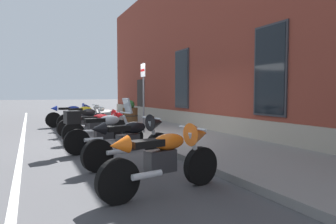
{
  "coord_description": "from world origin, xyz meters",
  "views": [
    {
      "loc": [
        8.86,
        -2.97,
        1.46
      ],
      "look_at": [
        1.13,
        0.64,
        0.93
      ],
      "focal_mm": 31.77,
      "sensor_mm": 36.0,
      "label": 1
    }
  ],
  "objects_px": {
    "motorcycle_yellow_naked": "(83,118)",
    "motorcycle_silver_touring": "(101,130)",
    "motorcycle_blue_sport": "(73,114)",
    "motorcycle_red_sport": "(100,124)",
    "motorcycle_black_sport": "(133,138)",
    "motorcycle_black_naked": "(87,122)",
    "barrel_planter": "(130,114)",
    "motorcycle_orange_sport": "(168,156)",
    "parking_sign": "(143,88)"
  },
  "relations": [
    {
      "from": "motorcycle_yellow_naked",
      "to": "barrel_planter",
      "type": "bearing_deg",
      "value": 106.38
    },
    {
      "from": "motorcycle_blue_sport",
      "to": "motorcycle_black_sport",
      "type": "bearing_deg",
      "value": 1.07
    },
    {
      "from": "motorcycle_silver_touring",
      "to": "barrel_planter",
      "type": "relative_size",
      "value": 1.98
    },
    {
      "from": "motorcycle_silver_touring",
      "to": "motorcycle_orange_sport",
      "type": "relative_size",
      "value": 1.0
    },
    {
      "from": "motorcycle_yellow_naked",
      "to": "motorcycle_red_sport",
      "type": "bearing_deg",
      "value": -0.65
    },
    {
      "from": "motorcycle_blue_sport",
      "to": "barrel_planter",
      "type": "distance_m",
      "value": 2.52
    },
    {
      "from": "motorcycle_blue_sport",
      "to": "motorcycle_black_naked",
      "type": "relative_size",
      "value": 1.07
    },
    {
      "from": "motorcycle_orange_sport",
      "to": "motorcycle_red_sport",
      "type": "bearing_deg",
      "value": 179.0
    },
    {
      "from": "motorcycle_yellow_naked",
      "to": "motorcycle_orange_sport",
      "type": "xyz_separation_m",
      "value": [
        8.27,
        -0.12,
        0.05
      ]
    },
    {
      "from": "motorcycle_red_sport",
      "to": "parking_sign",
      "type": "height_order",
      "value": "parking_sign"
    },
    {
      "from": "motorcycle_blue_sport",
      "to": "motorcycle_orange_sport",
      "type": "xyz_separation_m",
      "value": [
        9.76,
        0.09,
        -0.02
      ]
    },
    {
      "from": "motorcycle_black_naked",
      "to": "parking_sign",
      "type": "height_order",
      "value": "parking_sign"
    },
    {
      "from": "motorcycle_black_sport",
      "to": "barrel_planter",
      "type": "bearing_deg",
      "value": 162.73
    },
    {
      "from": "motorcycle_yellow_naked",
      "to": "barrel_planter",
      "type": "xyz_separation_m",
      "value": [
        -0.63,
        2.15,
        0.06
      ]
    },
    {
      "from": "motorcycle_yellow_naked",
      "to": "motorcycle_silver_touring",
      "type": "relative_size",
      "value": 1.0
    },
    {
      "from": "motorcycle_blue_sport",
      "to": "motorcycle_yellow_naked",
      "type": "height_order",
      "value": "motorcycle_blue_sport"
    },
    {
      "from": "motorcycle_blue_sport",
      "to": "motorcycle_yellow_naked",
      "type": "distance_m",
      "value": 1.51
    },
    {
      "from": "motorcycle_black_naked",
      "to": "motorcycle_black_sport",
      "type": "xyz_separation_m",
      "value": [
        4.87,
        0.09,
        0.07
      ]
    },
    {
      "from": "motorcycle_yellow_naked",
      "to": "motorcycle_black_naked",
      "type": "distance_m",
      "value": 1.63
    },
    {
      "from": "motorcycle_red_sport",
      "to": "barrel_planter",
      "type": "distance_m",
      "value": 4.47
    },
    {
      "from": "motorcycle_blue_sport",
      "to": "motorcycle_orange_sport",
      "type": "distance_m",
      "value": 9.76
    },
    {
      "from": "motorcycle_orange_sport",
      "to": "barrel_planter",
      "type": "height_order",
      "value": "barrel_planter"
    },
    {
      "from": "motorcycle_yellow_naked",
      "to": "motorcycle_orange_sport",
      "type": "bearing_deg",
      "value": -0.86
    },
    {
      "from": "motorcycle_black_naked",
      "to": "motorcycle_black_sport",
      "type": "height_order",
      "value": "motorcycle_black_sport"
    },
    {
      "from": "motorcycle_silver_touring",
      "to": "parking_sign",
      "type": "distance_m",
      "value": 3.13
    },
    {
      "from": "motorcycle_silver_touring",
      "to": "motorcycle_blue_sport",
      "type": "bearing_deg",
      "value": 178.71
    },
    {
      "from": "motorcycle_red_sport",
      "to": "motorcycle_black_sport",
      "type": "xyz_separation_m",
      "value": [
        3.23,
        -0.03,
        0.02
      ]
    },
    {
      "from": "motorcycle_red_sport",
      "to": "barrel_planter",
      "type": "xyz_separation_m",
      "value": [
        -3.89,
        2.19,
        0.02
      ]
    },
    {
      "from": "motorcycle_blue_sport",
      "to": "motorcycle_black_sport",
      "type": "xyz_separation_m",
      "value": [
        7.98,
        0.15,
        -0.01
      ]
    },
    {
      "from": "motorcycle_yellow_naked",
      "to": "motorcycle_black_naked",
      "type": "bearing_deg",
      "value": -5.42
    },
    {
      "from": "motorcycle_black_sport",
      "to": "parking_sign",
      "type": "relative_size",
      "value": 0.85
    },
    {
      "from": "motorcycle_blue_sport",
      "to": "motorcycle_black_naked",
      "type": "xyz_separation_m",
      "value": [
        3.11,
        0.06,
        -0.08
      ]
    },
    {
      "from": "motorcycle_orange_sport",
      "to": "barrel_planter",
      "type": "distance_m",
      "value": 9.19
    },
    {
      "from": "motorcycle_yellow_naked",
      "to": "barrel_planter",
      "type": "height_order",
      "value": "barrel_planter"
    },
    {
      "from": "motorcycle_yellow_naked",
      "to": "parking_sign",
      "type": "height_order",
      "value": "parking_sign"
    },
    {
      "from": "motorcycle_yellow_naked",
      "to": "parking_sign",
      "type": "bearing_deg",
      "value": 30.68
    },
    {
      "from": "motorcycle_red_sport",
      "to": "motorcycle_silver_touring",
      "type": "xyz_separation_m",
      "value": [
        1.6,
        -0.32,
        0.02
      ]
    },
    {
      "from": "motorcycle_black_naked",
      "to": "motorcycle_black_sport",
      "type": "relative_size",
      "value": 0.99
    },
    {
      "from": "motorcycle_blue_sport",
      "to": "motorcycle_orange_sport",
      "type": "height_order",
      "value": "motorcycle_blue_sport"
    },
    {
      "from": "motorcycle_yellow_naked",
      "to": "motorcycle_silver_touring",
      "type": "distance_m",
      "value": 4.87
    },
    {
      "from": "motorcycle_yellow_naked",
      "to": "motorcycle_black_naked",
      "type": "xyz_separation_m",
      "value": [
        1.62,
        -0.15,
        -0.01
      ]
    },
    {
      "from": "motorcycle_blue_sport",
      "to": "motorcycle_black_naked",
      "type": "distance_m",
      "value": 3.11
    },
    {
      "from": "motorcycle_orange_sport",
      "to": "motorcycle_black_naked",
      "type": "bearing_deg",
      "value": -179.75
    },
    {
      "from": "motorcycle_blue_sport",
      "to": "motorcycle_red_sport",
      "type": "xyz_separation_m",
      "value": [
        4.75,
        0.17,
        -0.03
      ]
    },
    {
      "from": "motorcycle_black_naked",
      "to": "motorcycle_black_sport",
      "type": "distance_m",
      "value": 4.87
    },
    {
      "from": "motorcycle_black_sport",
      "to": "barrel_planter",
      "type": "relative_size",
      "value": 1.94
    },
    {
      "from": "motorcycle_black_sport",
      "to": "motorcycle_silver_touring",
      "type": "bearing_deg",
      "value": -169.84
    },
    {
      "from": "motorcycle_blue_sport",
      "to": "motorcycle_silver_touring",
      "type": "distance_m",
      "value": 6.35
    },
    {
      "from": "motorcycle_yellow_naked",
      "to": "motorcycle_black_sport",
      "type": "xyz_separation_m",
      "value": [
        6.49,
        -0.06,
        0.06
      ]
    },
    {
      "from": "motorcycle_red_sport",
      "to": "parking_sign",
      "type": "bearing_deg",
      "value": 110.55
    }
  ]
}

